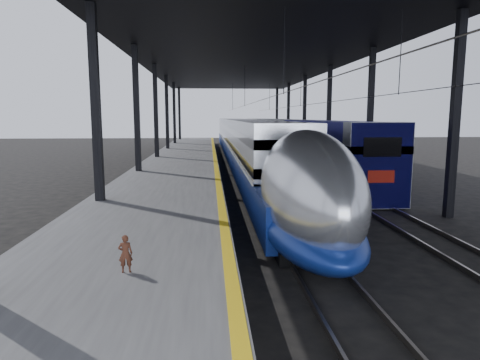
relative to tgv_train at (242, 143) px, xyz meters
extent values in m
plane|color=black|center=(-2.00, -27.75, -1.99)|extent=(160.00, 160.00, 0.00)
cube|color=#4C4C4F|center=(-5.50, -7.75, -1.49)|extent=(6.00, 80.00, 1.00)
cube|color=yellow|center=(-2.70, -7.75, -0.98)|extent=(0.30, 80.00, 0.01)
cube|color=slate|center=(-0.72, -7.75, -1.91)|extent=(0.08, 80.00, 0.16)
cube|color=slate|center=(0.72, -7.75, -1.91)|extent=(0.08, 80.00, 0.16)
cube|color=slate|center=(4.28, -7.75, -1.91)|extent=(0.08, 80.00, 0.16)
cube|color=slate|center=(5.72, -7.75, -1.91)|extent=(0.08, 80.00, 0.16)
cube|color=black|center=(-7.80, -22.75, 2.51)|extent=(0.35, 0.35, 9.00)
cube|color=black|center=(7.60, -22.75, 2.51)|extent=(0.35, 0.35, 9.00)
cube|color=black|center=(-7.80, -12.75, 2.51)|extent=(0.35, 0.35, 9.00)
cube|color=black|center=(7.60, -12.75, 2.51)|extent=(0.35, 0.35, 9.00)
cube|color=black|center=(-7.80, -2.75, 2.51)|extent=(0.35, 0.35, 9.00)
cube|color=black|center=(7.60, -2.75, 2.51)|extent=(0.35, 0.35, 9.00)
cube|color=black|center=(-7.80, 7.25, 2.51)|extent=(0.35, 0.35, 9.00)
cube|color=black|center=(7.60, 7.25, 2.51)|extent=(0.35, 0.35, 9.00)
cube|color=black|center=(-7.80, 17.25, 2.51)|extent=(0.35, 0.35, 9.00)
cube|color=black|center=(7.60, 17.25, 2.51)|extent=(0.35, 0.35, 9.00)
cube|color=black|center=(-7.80, 27.25, 2.51)|extent=(0.35, 0.35, 9.00)
cube|color=black|center=(7.60, 27.25, 2.51)|extent=(0.35, 0.35, 9.00)
cube|color=black|center=(-0.10, -7.75, 7.26)|extent=(18.00, 75.00, 0.45)
cylinder|color=slate|center=(0.00, -7.75, 3.51)|extent=(0.03, 74.00, 0.03)
cylinder|color=slate|center=(5.00, -7.75, 3.51)|extent=(0.03, 74.00, 0.03)
cube|color=silver|center=(0.00, 4.02, 0.29)|extent=(2.87, 57.00, 3.95)
cube|color=navy|center=(0.00, 2.52, -0.95)|extent=(2.94, 62.00, 1.53)
cube|color=silver|center=(0.00, 4.02, -0.16)|extent=(2.96, 57.00, 0.10)
cube|color=black|center=(0.00, 4.02, 1.42)|extent=(2.90, 57.00, 0.41)
cube|color=black|center=(0.00, 4.02, 0.29)|extent=(2.90, 57.00, 0.41)
ellipsoid|color=silver|center=(0.00, -27.48, 0.14)|extent=(2.87, 8.40, 3.95)
ellipsoid|color=navy|center=(0.00, -27.48, -1.00)|extent=(2.94, 8.40, 1.68)
ellipsoid|color=black|center=(0.00, -30.08, 0.93)|extent=(1.48, 2.20, 0.89)
cube|color=black|center=(0.00, -27.48, -1.79)|extent=(2.17, 2.60, 0.40)
cube|color=black|center=(0.00, -5.48, -1.79)|extent=(2.17, 2.60, 0.40)
cube|color=navy|center=(5.00, -12.30, 0.18)|extent=(3.03, 18.00, 4.12)
cube|color=#96999E|center=(5.00, -20.70, 0.18)|extent=(3.09, 1.20, 4.17)
cube|color=black|center=(5.00, -21.32, 1.10)|extent=(1.84, 0.06, 0.92)
cube|color=#A3170C|center=(5.00, -21.32, -0.31)|extent=(1.30, 0.06, 0.60)
cube|color=#96999E|center=(5.00, 6.70, 0.18)|extent=(3.03, 18.00, 4.12)
cube|color=#96999E|center=(5.00, 25.70, 0.18)|extent=(3.03, 18.00, 4.12)
cube|color=black|center=(5.00, -18.30, -1.81)|extent=(2.38, 2.40, 0.36)
cube|color=black|center=(5.00, 3.70, -1.81)|extent=(2.38, 2.40, 0.36)
imported|color=#4C2719|center=(-5.07, -31.49, -0.55)|extent=(0.34, 0.25, 0.88)
camera|label=1|loc=(-3.15, -40.95, 2.51)|focal=32.00mm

